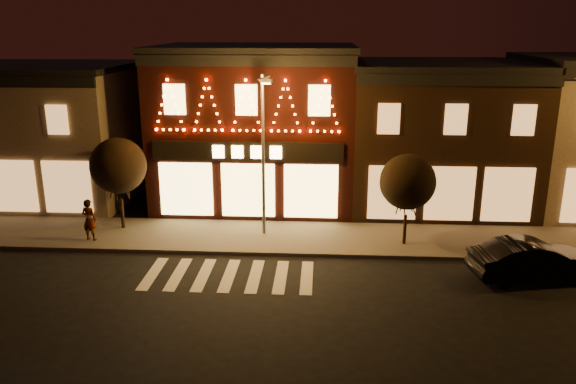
{
  "coord_description": "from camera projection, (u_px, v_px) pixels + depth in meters",
  "views": [
    {
      "loc": [
        3.51,
        -15.91,
        9.34
      ],
      "look_at": [
        2.28,
        4.0,
        3.41
      ],
      "focal_mm": 35.39,
      "sensor_mm": 36.0,
      "label": 1
    }
  ],
  "objects": [
    {
      "name": "ground",
      "position": [
        209.0,
        329.0,
        18.08
      ],
      "size": [
        120.0,
        120.0,
        0.0
      ],
      "primitive_type": "plane",
      "color": "black",
      "rests_on": "ground"
    },
    {
      "name": "sidewalk_far",
      "position": [
        287.0,
        238.0,
        25.6
      ],
      "size": [
        44.0,
        4.0,
        0.15
      ],
      "primitive_type": "cube",
      "color": "#47423D",
      "rests_on": "ground"
    },
    {
      "name": "building_left",
      "position": [
        22.0,
        131.0,
        31.2
      ],
      "size": [
        12.2,
        8.28,
        7.3
      ],
      "color": "brown",
      "rests_on": "ground"
    },
    {
      "name": "building_pulp",
      "position": [
        257.0,
        125.0,
        30.27
      ],
      "size": [
        10.2,
        8.34,
        8.3
      ],
      "color": "black",
      "rests_on": "ground"
    },
    {
      "name": "building_right_a",
      "position": [
        437.0,
        134.0,
        29.84
      ],
      "size": [
        9.2,
        8.28,
        7.5
      ],
      "color": "#331E11",
      "rests_on": "ground"
    },
    {
      "name": "streetlamp_mid",
      "position": [
        264.0,
        144.0,
        24.55
      ],
      "size": [
        0.62,
        1.64,
        7.14
      ],
      "rotation": [
        0.0,
        0.0,
        -0.22
      ],
      "color": "#59595E",
      "rests_on": "sidewalk_far"
    },
    {
      "name": "tree_left",
      "position": [
        118.0,
        166.0,
        25.82
      ],
      "size": [
        2.55,
        2.55,
        4.26
      ],
      "rotation": [
        0.0,
        0.0,
        -0.06
      ],
      "color": "black",
      "rests_on": "sidewalk_far"
    },
    {
      "name": "tree_right",
      "position": [
        408.0,
        182.0,
        23.94
      ],
      "size": [
        2.37,
        2.37,
        3.97
      ],
      "rotation": [
        0.0,
        0.0,
        -0.26
      ],
      "color": "black",
      "rests_on": "sidewalk_far"
    },
    {
      "name": "dark_sedan",
      "position": [
        532.0,
        260.0,
        21.45
      ],
      "size": [
        4.85,
        2.41,
        1.53
      ],
      "primitive_type": "imported",
      "rotation": [
        0.0,
        0.0,
        1.75
      ],
      "color": "black",
      "rests_on": "ground"
    },
    {
      "name": "pedestrian",
      "position": [
        89.0,
        220.0,
        24.85
      ],
      "size": [
        0.78,
        0.6,
        1.89
      ],
      "primitive_type": "imported",
      "rotation": [
        0.0,
        0.0,
        2.9
      ],
      "color": "gray",
      "rests_on": "sidewalk_far"
    }
  ]
}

